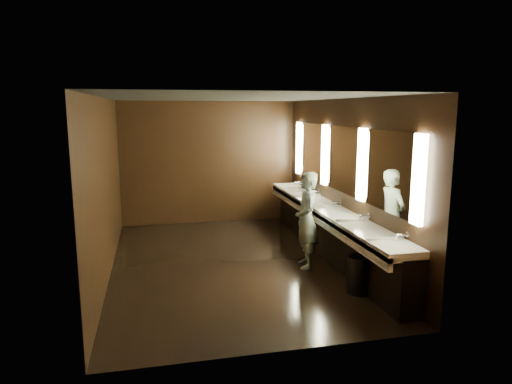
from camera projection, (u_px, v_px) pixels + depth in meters
floor at (232, 263)px, 7.88m from camera, size 6.00×6.00×0.00m
ceiling at (230, 98)px, 7.37m from camera, size 4.00×6.00×0.02m
wall_back at (209, 163)px, 10.50m from camera, size 4.00×0.02×2.80m
wall_front at (279, 228)px, 4.75m from camera, size 4.00×0.02×2.80m
wall_left at (106, 188)px, 7.19m from camera, size 0.02×6.00×2.80m
wall_right at (342, 179)px, 8.06m from camera, size 0.02×6.00×2.80m
sink_counter at (330, 229)px, 8.18m from camera, size 0.55×5.40×1.01m
mirror_band at (342, 159)px, 7.99m from camera, size 0.06×5.03×1.15m
person at (306, 220)px, 7.56m from camera, size 0.45×0.63×1.61m
trash_bin at (359, 275)px, 6.57m from camera, size 0.46×0.46×0.54m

